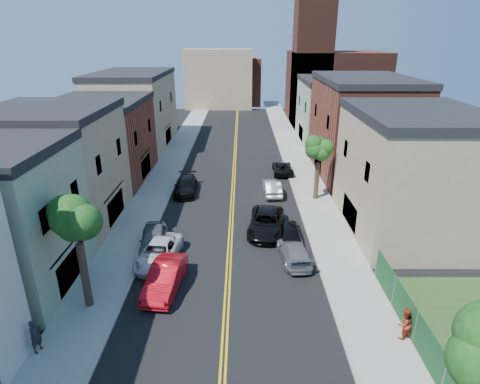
{
  "coord_description": "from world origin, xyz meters",
  "views": [
    {
      "loc": [
        0.85,
        -4.65,
        14.57
      ],
      "look_at": [
        0.73,
        26.9,
        2.0
      ],
      "focal_mm": 29.46,
      "sensor_mm": 36.0,
      "label": 1
    }
  ],
  "objects_px": {
    "white_pickup": "(159,252)",
    "grey_car_right": "(294,252)",
    "black_car_right": "(290,231)",
    "pedestrian_right": "(404,323)",
    "red_sedan": "(165,278)",
    "grey_car_left": "(154,239)",
    "dark_car_right_far": "(282,168)",
    "black_car_left": "(186,186)",
    "pedestrian_left": "(36,336)",
    "silver_car_right": "(272,187)",
    "black_suv_lane": "(266,222)"
  },
  "relations": [
    {
      "from": "silver_car_right",
      "to": "pedestrian_right",
      "type": "height_order",
      "value": "pedestrian_right"
    },
    {
      "from": "white_pickup",
      "to": "black_car_right",
      "type": "height_order",
      "value": "white_pickup"
    },
    {
      "from": "grey_car_right",
      "to": "black_car_right",
      "type": "bearing_deg",
      "value": -96.64
    },
    {
      "from": "silver_car_right",
      "to": "dark_car_right_far",
      "type": "bearing_deg",
      "value": -107.63
    },
    {
      "from": "black_car_right",
      "to": "grey_car_left",
      "type": "bearing_deg",
      "value": 9.97
    },
    {
      "from": "white_pickup",
      "to": "pedestrian_right",
      "type": "distance_m",
      "value": 15.8
    },
    {
      "from": "silver_car_right",
      "to": "black_suv_lane",
      "type": "distance_m",
      "value": 8.06
    },
    {
      "from": "black_car_right",
      "to": "silver_car_right",
      "type": "distance_m",
      "value": 9.27
    },
    {
      "from": "black_car_left",
      "to": "dark_car_right_far",
      "type": "xyz_separation_m",
      "value": [
        10.19,
        5.96,
        -0.1
      ]
    },
    {
      "from": "dark_car_right_far",
      "to": "pedestrian_right",
      "type": "relative_size",
      "value": 2.6
    },
    {
      "from": "black_suv_lane",
      "to": "pedestrian_right",
      "type": "bearing_deg",
      "value": -55.36
    },
    {
      "from": "white_pickup",
      "to": "pedestrian_left",
      "type": "bearing_deg",
      "value": -110.53
    },
    {
      "from": "black_car_left",
      "to": "pedestrian_right",
      "type": "bearing_deg",
      "value": -57.98
    },
    {
      "from": "pedestrian_left",
      "to": "pedestrian_right",
      "type": "xyz_separation_m",
      "value": [
        18.2,
        0.98,
        -0.0
      ]
    },
    {
      "from": "red_sedan",
      "to": "silver_car_right",
      "type": "bearing_deg",
      "value": 70.22
    },
    {
      "from": "grey_car_right",
      "to": "dark_car_right_far",
      "type": "bearing_deg",
      "value": -98.97
    },
    {
      "from": "black_car_left",
      "to": "pedestrian_right",
      "type": "xyz_separation_m",
      "value": [
        13.79,
        -20.36,
        0.29
      ]
    },
    {
      "from": "black_car_right",
      "to": "pedestrian_right",
      "type": "distance_m",
      "value": 11.67
    },
    {
      "from": "red_sedan",
      "to": "black_suv_lane",
      "type": "distance_m",
      "value": 10.15
    },
    {
      "from": "white_pickup",
      "to": "grey_car_right",
      "type": "distance_m",
      "value": 9.3
    },
    {
      "from": "black_car_left",
      "to": "pedestrian_right",
      "type": "height_order",
      "value": "pedestrian_right"
    },
    {
      "from": "black_car_left",
      "to": "pedestrian_right",
      "type": "distance_m",
      "value": 24.59
    },
    {
      "from": "dark_car_right_far",
      "to": "silver_car_right",
      "type": "bearing_deg",
      "value": 75.26
    },
    {
      "from": "black_car_right",
      "to": "dark_car_right_far",
      "type": "height_order",
      "value": "black_car_right"
    },
    {
      "from": "grey_car_right",
      "to": "pedestrian_left",
      "type": "height_order",
      "value": "pedestrian_left"
    },
    {
      "from": "black_car_left",
      "to": "silver_car_right",
      "type": "height_order",
      "value": "black_car_left"
    },
    {
      "from": "black_car_right",
      "to": "dark_car_right_far",
      "type": "relative_size",
      "value": 0.88
    },
    {
      "from": "black_car_right",
      "to": "silver_car_right",
      "type": "height_order",
      "value": "silver_car_right"
    },
    {
      "from": "black_suv_lane",
      "to": "pedestrian_right",
      "type": "distance_m",
      "value": 13.54
    },
    {
      "from": "grey_car_right",
      "to": "black_suv_lane",
      "type": "height_order",
      "value": "black_suv_lane"
    },
    {
      "from": "silver_car_right",
      "to": "dark_car_right_far",
      "type": "xyz_separation_m",
      "value": [
        1.65,
        6.33,
        -0.08
      ]
    },
    {
      "from": "black_car_left",
      "to": "pedestrian_left",
      "type": "distance_m",
      "value": 21.8
    },
    {
      "from": "grey_car_left",
      "to": "silver_car_right",
      "type": "bearing_deg",
      "value": 41.58
    },
    {
      "from": "grey_car_left",
      "to": "pedestrian_left",
      "type": "bearing_deg",
      "value": -117.16
    },
    {
      "from": "white_pickup",
      "to": "black_car_right",
      "type": "relative_size",
      "value": 1.28
    },
    {
      "from": "grey_car_left",
      "to": "black_car_left",
      "type": "xyz_separation_m",
      "value": [
        0.81,
        11.2,
        -0.08
      ]
    },
    {
      "from": "black_car_left",
      "to": "dark_car_right_far",
      "type": "relative_size",
      "value": 1.11
    },
    {
      "from": "red_sedan",
      "to": "pedestrian_right",
      "type": "distance_m",
      "value": 13.6
    },
    {
      "from": "dark_car_right_far",
      "to": "pedestrian_left",
      "type": "xyz_separation_m",
      "value": [
        -14.6,
        -27.3,
        0.4
      ]
    },
    {
      "from": "silver_car_right",
      "to": "pedestrian_right",
      "type": "xyz_separation_m",
      "value": [
        5.25,
        -19.99,
        0.32
      ]
    },
    {
      "from": "grey_car_right",
      "to": "dark_car_right_far",
      "type": "xyz_separation_m",
      "value": [
        1.01,
        18.6,
        -0.03
      ]
    },
    {
      "from": "black_car_left",
      "to": "black_car_right",
      "type": "relative_size",
      "value": 1.26
    },
    {
      "from": "red_sedan",
      "to": "white_pickup",
      "type": "bearing_deg",
      "value": 113.79
    },
    {
      "from": "grey_car_left",
      "to": "grey_car_right",
      "type": "xyz_separation_m",
      "value": [
        9.99,
        -1.44,
        -0.15
      ]
    },
    {
      "from": "red_sedan",
      "to": "white_pickup",
      "type": "height_order",
      "value": "red_sedan"
    },
    {
      "from": "black_suv_lane",
      "to": "pedestrian_left",
      "type": "height_order",
      "value": "pedestrian_left"
    },
    {
      "from": "grey_car_right",
      "to": "dark_car_right_far",
      "type": "height_order",
      "value": "grey_car_right"
    },
    {
      "from": "red_sedan",
      "to": "grey_car_left",
      "type": "xyz_separation_m",
      "value": [
        -1.7,
        4.84,
        0.01
      ]
    },
    {
      "from": "dark_car_right_far",
      "to": "red_sedan",
      "type": "bearing_deg",
      "value": 66.97
    },
    {
      "from": "grey_car_left",
      "to": "dark_car_right_far",
      "type": "distance_m",
      "value": 20.39
    }
  ]
}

